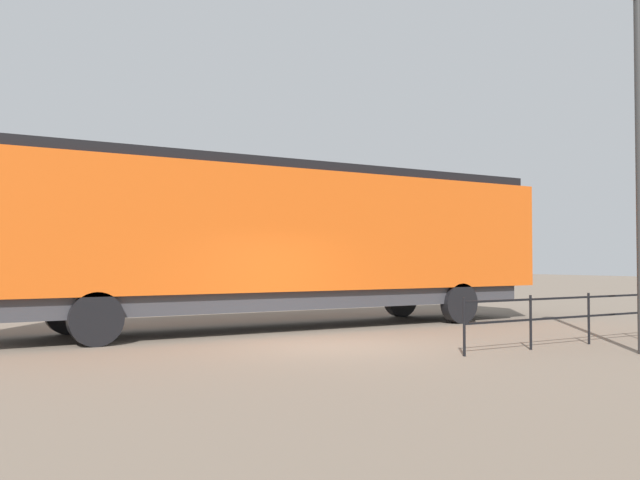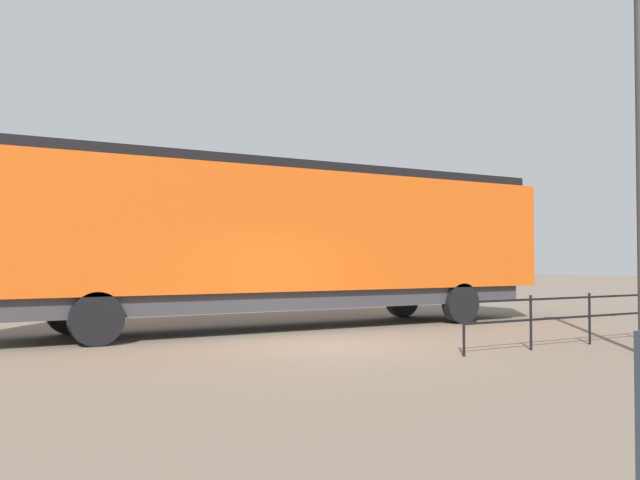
# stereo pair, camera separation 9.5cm
# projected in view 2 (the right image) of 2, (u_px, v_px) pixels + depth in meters

# --- Properties ---
(ground_plane) EXTENTS (120.00, 120.00, 0.00)m
(ground_plane) POSITION_uv_depth(u_px,v_px,m) (330.00, 346.00, 13.87)
(ground_plane) COLOR #756656
(locomotive) EXTENTS (2.92, 15.27, 4.15)m
(locomotive) POSITION_uv_depth(u_px,v_px,m) (297.00, 237.00, 17.79)
(locomotive) COLOR #D15114
(locomotive) RESTS_ON ground_plane
(lamp_post) EXTENTS (0.55, 0.55, 7.17)m
(lamp_post) POSITION_uv_depth(u_px,v_px,m) (639.00, 80.00, 12.83)
(lamp_post) COLOR #2D2D2D
(lamp_post) RESTS_ON ground_plane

